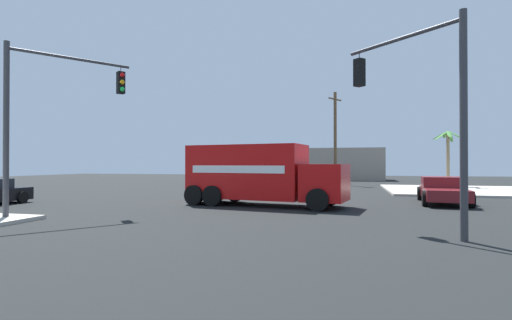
{
  "coord_description": "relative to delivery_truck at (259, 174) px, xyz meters",
  "views": [
    {
      "loc": [
        4.28,
        -18.91,
        2.07
      ],
      "look_at": [
        -0.29,
        -0.62,
        2.25
      ],
      "focal_mm": 26.85,
      "sensor_mm": 36.0,
      "label": 1
    }
  ],
  "objects": [
    {
      "name": "building_backdrop",
      "position": [
        -2.34,
        32.11,
        0.46
      ],
      "size": [
        21.44,
        6.0,
        4.01
      ],
      "primitive_type": "cube",
      "color": "gray",
      "rests_on": "ground"
    },
    {
      "name": "sidewalk_corner_far",
      "position": [
        12.64,
        12.91,
        -1.48
      ],
      "size": [
        11.21,
        11.21,
        0.14
      ],
      "primitive_type": "cube",
      "color": "#B2ADA0",
      "rests_on": "ground"
    },
    {
      "name": "pickup_maroon",
      "position": [
        9.06,
        3.19,
        -0.82
      ],
      "size": [
        2.63,
        5.36,
        1.38
      ],
      "color": "maroon",
      "rests_on": "ground"
    },
    {
      "name": "traffic_light_secondary",
      "position": [
        6.47,
        -6.39,
        2.51
      ],
      "size": [
        3.04,
        2.85,
        6.21
      ],
      "color": "#38383D",
      "rests_on": "ground"
    },
    {
      "name": "utility_pole",
      "position": [
        2.89,
        20.12,
        3.18
      ],
      "size": [
        1.2,
        1.97,
        9.16
      ],
      "color": "brown",
      "rests_on": "ground"
    },
    {
      "name": "ground_plane",
      "position": [
        0.17,
        0.44,
        -1.55
      ],
      "size": [
        100.0,
        100.0,
        0.0
      ],
      "primitive_type": "plane",
      "color": "black"
    },
    {
      "name": "delivery_truck",
      "position": [
        0.0,
        0.0,
        0.0
      ],
      "size": [
        8.12,
        3.92,
        2.99
      ],
      "color": "red",
      "rests_on": "ground"
    },
    {
      "name": "traffic_light_primary",
      "position": [
        -6.94,
        -6.04,
        2.82
      ],
      "size": [
        2.87,
        3.75,
        6.42
      ],
      "color": "#38383D",
      "rests_on": "sidewalk_corner_near"
    },
    {
      "name": "palm_tree_far",
      "position": [
        12.5,
        17.35,
        1.9
      ],
      "size": [
        2.47,
        2.63,
        4.78
      ],
      "color": "#7A6647",
      "rests_on": "sidewalk_corner_far"
    }
  ]
}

